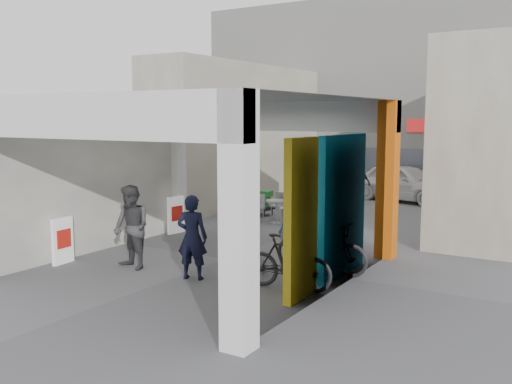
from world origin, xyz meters
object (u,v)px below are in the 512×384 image
Objects in this scene: man_with_dog at (192,237)px; bicycle_rear at (288,262)px; man_back_turned at (131,227)px; man_elderly at (297,221)px; man_crates at (352,183)px; white_van at (404,182)px; bicycle_front at (321,248)px; cafe_set at (278,212)px; produce_stand at (255,205)px; border_collie at (237,251)px.

man_with_dog reaches higher than bicycle_rear.
man_back_turned is 1.02× the size of man_elderly.
bicycle_rear is (1.91, 0.37, -0.32)m from man_with_dog.
man_crates is 1.17× the size of bicycle_rear.
man_elderly is at bearing 59.38° from man_back_turned.
man_with_dog is at bearing -166.06° from white_van.
man_back_turned is at bearing 114.98° from bicycle_front.
cafe_set is 6.46m from man_with_dog.
man_back_turned reaches higher than cafe_set.
bicycle_rear is at bearing 98.81° from man_crates.
border_collie is at bearing -68.90° from produce_stand.
man_crates is at bearing -105.90° from man_with_dog.
white_van is at bearing 53.10° from produce_stand.
man_with_dog is 1.97m from bicycle_rear.
man_back_turned reaches higher than bicycle_rear.
bicycle_rear is (4.73, -6.55, 0.20)m from produce_stand.
border_collie is at bearing -166.11° from white_van.
man_with_dog is (2.82, -6.92, 0.52)m from produce_stand.
man_crates reaches higher than bicycle_front.
white_van reaches higher than bicycle_front.
man_with_dog reaches higher than white_van.
white_van is (0.60, 3.59, -0.29)m from man_crates.
man_crates is (1.29, 8.85, 0.12)m from man_back_turned.
produce_stand is 3.26m from man_crates.
cafe_set is 2.14× the size of border_collie.
cafe_set is at bearing -93.09° from man_with_dog.
produce_stand is at bearing 150.71° from cafe_set.
produce_stand is 0.72× the size of man_with_dog.
man_with_dog is at bearing 94.42° from bicycle_rear.
man_crates is 8.71m from bicycle_rear.
man_crates reaches higher than man_back_turned.
man_elderly reaches higher than cafe_set.
bicycle_rear is at bearing -60.90° from produce_stand.
man_crates is (-1.23, 6.29, 0.14)m from man_elderly.
bicycle_front is at bearing -51.79° from cafe_set.
bicycle_rear is at bearing -16.25° from border_collie.
white_van is at bearing 103.39° from border_collie.
bicycle_front is at bearing -155.90° from man_with_dog.
bicycle_rear is (0.93, -2.14, -0.35)m from man_elderly.
man_back_turned is (1.29, -6.97, 0.56)m from produce_stand.
man_with_dog is at bearing -76.17° from border_collie.
man_with_dog is (1.61, -6.23, 0.54)m from cafe_set.
produce_stand is 0.68× the size of man_back_turned.
cafe_set is 5.74m from bicycle_front.
man_elderly is at bearing 49.01° from bicycle_front.
white_van reaches higher than border_collie.
man_elderly is (3.80, -4.41, 0.55)m from produce_stand.
man_elderly reaches higher than bicycle_rear.
bicycle_front is (3.48, 1.78, -0.36)m from man_back_turned.
bicycle_front is (2.19, -7.07, -0.48)m from man_crates.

